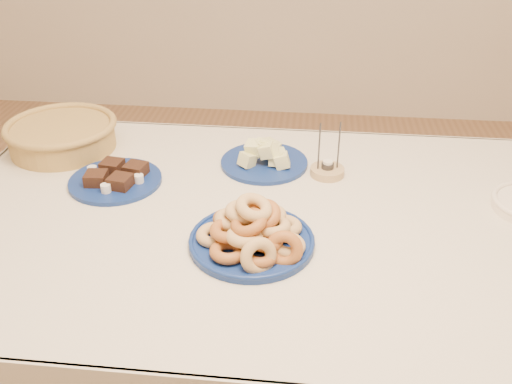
# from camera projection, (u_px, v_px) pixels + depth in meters

# --- Properties ---
(dining_table) EXTENTS (1.71, 1.11, 0.75)m
(dining_table) POSITION_uv_depth(u_px,v_px,m) (258.00, 247.00, 1.56)
(dining_table) COLOR brown
(dining_table) RESTS_ON ground
(donut_platter) EXTENTS (0.40, 0.40, 0.14)m
(donut_platter) POSITION_uv_depth(u_px,v_px,m) (253.00, 233.00, 1.36)
(donut_platter) COLOR navy
(donut_platter) RESTS_ON dining_table
(melon_plate) EXTENTS (0.32, 0.32, 0.09)m
(melon_plate) POSITION_uv_depth(u_px,v_px,m) (265.00, 157.00, 1.73)
(melon_plate) COLOR navy
(melon_plate) RESTS_ON dining_table
(brownie_plate) EXTENTS (0.27, 0.27, 0.05)m
(brownie_plate) POSITION_uv_depth(u_px,v_px,m) (116.00, 178.00, 1.64)
(brownie_plate) COLOR navy
(brownie_plate) RESTS_ON dining_table
(wicker_basket) EXTENTS (0.43, 0.43, 0.09)m
(wicker_basket) POSITION_uv_depth(u_px,v_px,m) (62.00, 134.00, 1.82)
(wicker_basket) COLOR olive
(wicker_basket) RESTS_ON dining_table
(candle_holder) EXTENTS (0.12, 0.12, 0.17)m
(candle_holder) POSITION_uv_depth(u_px,v_px,m) (327.00, 170.00, 1.68)
(candle_holder) COLOR tan
(candle_holder) RESTS_ON dining_table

